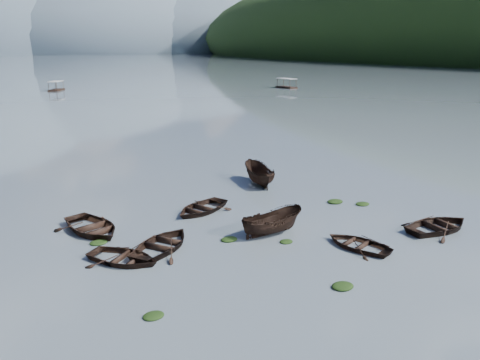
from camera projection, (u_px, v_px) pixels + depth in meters
name	position (u px, v px, depth m)	size (l,w,h in m)	color
ground_plane	(348.00, 274.00, 24.13)	(2400.00, 2400.00, 0.00)	slate
haze_mtn_c	(81.00, 53.00, 852.05)	(520.00, 520.00, 260.00)	#475666
haze_mtn_d	(174.00, 52.00, 932.83)	(520.00, 520.00, 220.00)	#475666
rowboat_0	(124.00, 262.00, 25.47)	(3.00, 4.20, 0.87)	black
rowboat_1	(163.00, 249.00, 27.10)	(3.35, 4.69, 0.97)	black
rowboat_2	(272.00, 233.00, 29.34)	(1.68, 4.45, 1.72)	black
rowboat_3	(358.00, 247.00, 27.31)	(2.78, 3.90, 0.81)	black
rowboat_4	(439.00, 230.00, 29.89)	(3.40, 4.76, 0.99)	black
rowboat_6	(92.00, 232.00, 29.59)	(3.64, 5.09, 1.06)	black
rowboat_7	(201.00, 211.00, 33.23)	(3.22, 4.52, 0.94)	black
rowboat_8	(259.00, 184.00, 39.91)	(1.85, 4.91, 1.90)	black
weed_clump_0	(154.00, 317.00, 20.29)	(0.95, 0.78, 0.21)	black
weed_clump_1	(229.00, 240.00, 28.30)	(1.04, 0.83, 0.23)	black
weed_clump_2	(343.00, 287.00, 22.77)	(1.14, 0.92, 0.25)	black
weed_clump_3	(286.00, 242.00, 28.01)	(0.82, 0.70, 0.18)	black
weed_clump_4	(362.00, 205.00, 34.66)	(1.09, 0.87, 0.23)	black
weed_clump_5	(99.00, 243.00, 27.85)	(1.05, 0.85, 0.22)	black
weed_clump_6	(291.00, 211.00, 33.30)	(0.90, 0.75, 0.19)	black
weed_clump_7	(335.00, 202.00, 35.13)	(1.24, 0.99, 0.27)	black
pontoon_centre	(57.00, 91.00, 123.60)	(2.57, 6.16, 2.36)	black
pontoon_right	(286.00, 88.00, 131.68)	(2.75, 6.61, 2.53)	black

